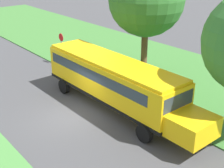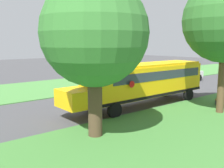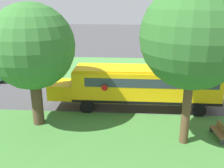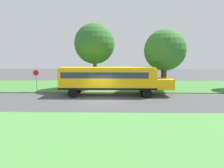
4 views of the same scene
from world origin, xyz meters
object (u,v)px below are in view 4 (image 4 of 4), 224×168
(oak_tree_beside_bus, at_px, (95,43))
(oak_tree_roadside_mid, at_px, (166,51))
(school_bus, at_px, (110,78))
(park_bench, at_px, (79,85))
(stop_sign, at_px, (36,78))

(oak_tree_beside_bus, xyz_separation_m, oak_tree_roadside_mid, (1.73, 9.08, -1.10))
(school_bus, xyz_separation_m, oak_tree_beside_bus, (-4.80, -2.18, 4.28))
(oak_tree_beside_bus, distance_m, park_bench, 6.21)
(school_bus, height_order, stop_sign, school_bus)
(school_bus, relative_size, oak_tree_roadside_mid, 1.59)
(oak_tree_beside_bus, relative_size, oak_tree_roadside_mid, 1.14)
(stop_sign, bearing_deg, school_bus, 78.75)
(school_bus, xyz_separation_m, park_bench, (-4.25, -4.50, -1.45))
(school_bus, relative_size, oak_tree_beside_bus, 1.40)
(stop_sign, bearing_deg, oak_tree_beside_bus, 112.91)
(school_bus, relative_size, park_bench, 7.54)
(oak_tree_roadside_mid, height_order, park_bench, oak_tree_roadside_mid)
(oak_tree_roadside_mid, xyz_separation_m, stop_sign, (1.24, -16.11, -3.37))
(oak_tree_roadside_mid, bearing_deg, school_bus, -65.98)
(stop_sign, bearing_deg, park_bench, 117.19)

